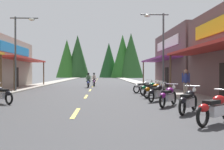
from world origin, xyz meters
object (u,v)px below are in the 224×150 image
Objects in this scene: motorcycle_parked_right_3 at (157,92)px; motorcycle_parked_right_4 at (154,90)px; motorcycle_parked_right_2 at (168,96)px; rider_cruising_trailing at (94,80)px; motorcycle_parked_right_1 at (188,100)px; rider_cruising_lead at (88,81)px; streetlamp_right at (159,41)px; motorcycle_parked_right_5 at (150,88)px; motorcycle_parked_right_6 at (144,87)px; pedestrian_by_shop at (186,81)px; motorcycle_parked_right_0 at (215,108)px; streetlamp_left at (20,43)px; motorcycle_parked_left_3 at (1,94)px.

motorcycle_parked_right_3 is 1.89m from motorcycle_parked_right_4.
rider_cruising_trailing is (-3.95, 17.19, 0.17)m from motorcycle_parked_right_2.
rider_cruising_lead reaches higher than motorcycle_parked_right_1.
rider_cruising_trailing reaches higher than motorcycle_parked_right_4.
streetlamp_right is 10.38m from motorcycle_parked_right_1.
motorcycle_parked_right_3 is at bearing -133.81° from motorcycle_parked_right_5.
rider_cruising_trailing is (-4.11, 9.77, 0.17)m from motorcycle_parked_right_6.
streetlamp_right is 9.51m from rider_cruising_lead.
motorcycle_parked_right_3 is 3.11m from pedestrian_by_shop.
motorcycle_parked_right_1 is 1.07× the size of motorcycle_parked_right_4.
streetlamp_right is at bearing 30.22° from motorcycle_parked_right_4.
motorcycle_parked_right_1 is (-0.09, 2.03, 0.00)m from motorcycle_parked_right_0.
streetlamp_left is at bearing 112.52° from motorcycle_parked_right_4.
streetlamp_left is 16.39m from motorcycle_parked_right_0.
motorcycle_parked_right_0 is 1.01× the size of motorcycle_parked_left_3.
motorcycle_parked_right_1 is 5.82m from motorcycle_parked_right_4.
motorcycle_parked_right_5 is (0.04, 7.57, 0.00)m from motorcycle_parked_right_1.
rider_cruising_trailing is (-5.38, 9.41, -3.41)m from streetlamp_right.
pedestrian_by_shop reaches higher than rider_cruising_trailing.
motorcycle_parked_right_5 is at bearing 33.56° from motorcycle_parked_right_3.
streetlamp_right is 3.29× the size of motorcycle_parked_right_6.
rider_cruising_trailing is (-4.21, 19.09, 0.17)m from motorcycle_parked_right_1.
streetlamp_left is 3.47× the size of motorcycle_parked_right_5.
streetlamp_right reaches higher than motorcycle_parked_right_0.
motorcycle_parked_right_3 and motorcycle_parked_right_4 have the same top height.
motorcycle_parked_right_1 is 17.00m from rider_cruising_lead.
streetlamp_right is 4.86m from pedestrian_by_shop.
motorcycle_parked_right_4 is at bearing -107.82° from streetlamp_right.
rider_cruising_lead is 12.36m from pedestrian_by_shop.
motorcycle_parked_left_3 is 10.81m from pedestrian_by_shop.
streetlamp_left is 3.49× the size of motorcycle_parked_right_3.
motorcycle_parked_right_6 is 0.88× the size of rider_cruising_lead.
motorcycle_parked_right_1 is at bearing -164.73° from rider_cruising_lead.
motorcycle_parked_right_6 is at bearing -161.48° from rider_cruising_trailing.
rider_cruising_lead is at bearing 131.54° from streetlamp_right.
motorcycle_parked_right_0 is at bearing -141.16° from pedestrian_by_shop.
motorcycle_parked_left_3 is 0.81× the size of rider_cruising_lead.
motorcycle_parked_right_5 and motorcycle_parked_right_6 have the same top height.
pedestrian_by_shop is (6.73, -10.36, 0.38)m from rider_cruising_lead.
motorcycle_parked_right_2 is at bearing -140.22° from motorcycle_parked_right_3.
motorcycle_parked_right_6 is at bearing 84.34° from pedestrian_by_shop.
motorcycle_parked_right_3 is at bearing -138.69° from motorcycle_parked_right_4.
motorcycle_parked_right_0 is 2.04m from motorcycle_parked_right_1.
rider_cruising_trailing is at bearing -11.35° from rider_cruising_lead.
motorcycle_parked_right_3 is (9.58, -6.56, -3.46)m from streetlamp_left.
motorcycle_parked_right_0 is 18.98m from rider_cruising_lead.
rider_cruising_trailing is at bearing 82.00° from motorcycle_parked_right_6.
motorcycle_parked_right_2 and motorcycle_parked_right_6 have the same top height.
motorcycle_parked_left_3 is at bearing 116.18° from motorcycle_parked_right_2.
motorcycle_parked_right_1 is (9.87, -10.50, -3.46)m from streetlamp_left.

